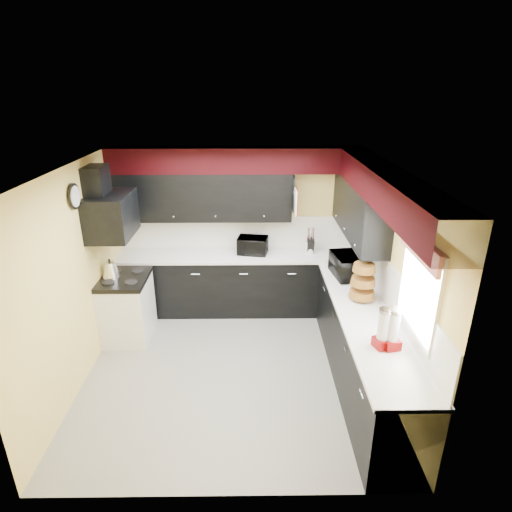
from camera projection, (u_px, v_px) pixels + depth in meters
The scene contains 35 objects.
ground at pixel (235, 368), 5.38m from camera, with size 3.60×3.60×0.00m, color gray.
wall_back at pixel (237, 228), 6.58m from camera, with size 3.60×0.06×2.50m, color #E0C666.
wall_right at pixel (389, 277), 4.93m from camera, with size 0.06×3.60×2.50m, color #E0C666.
wall_left at pixel (76, 279), 4.89m from camera, with size 0.06×3.60×2.50m, color #E0C666.
ceiling at pixel (230, 169), 4.44m from camera, with size 3.60×3.60×0.06m, color white.
cab_back at pixel (238, 284), 6.60m from camera, with size 3.60×0.60×0.90m, color black.
cab_right at pixel (363, 351), 4.95m from camera, with size 0.60×3.00×0.90m, color black.
counter_back at pixel (237, 255), 6.42m from camera, with size 3.62×0.64×0.04m, color white.
counter_right at pixel (367, 315), 4.77m from camera, with size 0.64×3.02×0.04m, color white.
splash_back at pixel (237, 232), 6.59m from camera, with size 3.60×0.02×0.50m, color white.
splash_right at pixel (387, 282), 4.95m from camera, with size 0.02×3.60×0.50m, color white.
upper_back at pixel (202, 196), 6.20m from camera, with size 2.60×0.35×0.70m, color black.
upper_right at pixel (360, 210), 5.55m from camera, with size 0.35×1.80×0.70m, color black.
soffit_back at pixel (236, 160), 6.00m from camera, with size 3.60×0.36×0.35m, color black.
soffit_right at pixel (389, 189), 4.35m from camera, with size 0.36×3.24×0.35m, color black.
stove at pixel (128, 309), 5.90m from camera, with size 0.60×0.75×0.86m, color white.
cooktop at pixel (124, 279), 5.72m from camera, with size 0.62×0.77×0.06m, color black.
hood at pixel (112, 215), 5.39m from camera, with size 0.50×0.78×0.55m, color black.
hood_duct at pixel (96, 182), 5.23m from camera, with size 0.24×0.40×0.40m, color black.
window at pixel (420, 289), 3.98m from camera, with size 0.03×0.86×0.96m, color white, non-canonical shape.
valance at pixel (420, 249), 3.83m from camera, with size 0.04×0.88×0.20m, color red.
pan_top at pixel (294, 184), 6.07m from camera, with size 0.03×0.22×0.40m, color black, non-canonical shape.
pan_mid at pixel (294, 203), 6.04m from camera, with size 0.03×0.28×0.46m, color black, non-canonical shape.
pan_low at pixel (292, 200), 6.30m from camera, with size 0.03×0.24×0.42m, color black, non-canonical shape.
cut_board at pixel (296, 202), 5.91m from camera, with size 0.03×0.26×0.35m, color white.
baskets at pixel (363, 281), 5.00m from camera, with size 0.27×0.27×0.50m, color brown, non-canonical shape.
clock at pixel (74, 196), 4.78m from camera, with size 0.03×0.30×0.30m, color black, non-canonical shape.
deco_plate at pixel (408, 200), 4.23m from camera, with size 0.03×0.24×0.24m, color white, non-canonical shape.
toaster_oven at pixel (253, 245), 6.41m from camera, with size 0.43×0.36×0.25m, color black.
microwave at pixel (348, 266), 5.64m from camera, with size 0.54×0.36×0.30m, color black.
utensil_crock at pixel (310, 248), 6.43m from camera, with size 0.16×0.16×0.17m, color silver.
knife_block at pixel (310, 246), 6.41m from camera, with size 0.10×0.14×0.23m, color black.
kettle at pixel (110, 270), 5.68m from camera, with size 0.23×0.23×0.21m, color silver, non-canonical shape.
dispenser_a at pixel (383, 330), 4.09m from camera, with size 0.14×0.14×0.39m, color #5C0B14, non-canonical shape.
dispenser_b at pixel (393, 330), 4.08m from camera, with size 0.15×0.15×0.41m, color #650308, non-canonical shape.
Camera 1 is at (0.22, -4.45, 3.33)m, focal length 30.00 mm.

